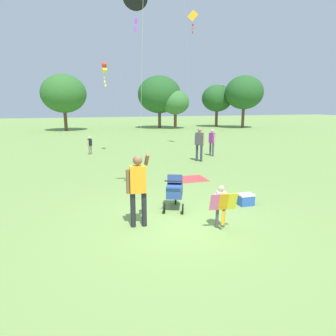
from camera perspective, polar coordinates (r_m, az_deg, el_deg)
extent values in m
plane|color=#75994C|center=(7.81, 1.30, -10.48)|extent=(120.00, 120.00, 0.00)
cylinder|color=brown|center=(35.10, -19.10, 8.49)|extent=(0.36, 0.36, 2.09)
ellipsoid|color=#2D6628|center=(35.05, -19.45, 13.35)|extent=(4.84, 4.36, 4.12)
cylinder|color=brown|center=(36.73, -1.63, 9.19)|extent=(0.36, 0.36, 1.95)
ellipsoid|color=#235623|center=(36.69, -1.66, 13.96)|extent=(5.21, 4.69, 4.43)
cylinder|color=brown|center=(36.01, 1.41, 8.99)|extent=(0.36, 0.36, 1.78)
ellipsoid|color=#387033|center=(35.95, 1.43, 12.52)|extent=(3.32, 2.99, 2.82)
cylinder|color=brown|center=(39.33, 9.29, 9.31)|extent=(0.36, 0.36, 2.05)
ellipsoid|color=#235623|center=(39.29, 9.43, 13.10)|extent=(3.95, 3.55, 3.35)
cylinder|color=brown|center=(38.14, 14.22, 9.27)|extent=(0.36, 0.36, 2.39)
ellipsoid|color=#235623|center=(38.12, 14.47, 13.90)|extent=(4.72, 4.25, 4.01)
cylinder|color=#4C4C51|center=(7.58, 10.65, -9.26)|extent=(0.08, 0.08, 0.53)
cylinder|color=#4C4C51|center=(7.53, 9.43, -9.37)|extent=(0.08, 0.08, 0.53)
cube|color=silver|center=(7.40, 10.18, -5.96)|extent=(0.25, 0.17, 0.40)
cylinder|color=beige|center=(7.46, 11.23, -6.09)|extent=(0.06, 0.06, 0.35)
cylinder|color=beige|center=(7.36, 9.09, -6.24)|extent=(0.06, 0.06, 0.35)
sphere|color=beige|center=(7.32, 10.26, -3.86)|extent=(0.14, 0.14, 0.14)
cube|color=yellow|center=(7.31, 12.27, -6.30)|extent=(0.24, 0.19, 0.44)
cube|color=#F4A319|center=(7.24, 10.63, -6.43)|extent=(0.24, 0.19, 0.44)
cube|color=pink|center=(7.17, 8.96, -6.54)|extent=(0.24, 0.19, 0.44)
cube|color=#F4A319|center=(7.36, 10.56, -9.49)|extent=(0.08, 0.02, 0.36)
cylinder|color=#232328|center=(7.47, -6.75, -8.00)|extent=(0.13, 0.13, 0.89)
cylinder|color=#232328|center=(7.49, -4.61, -7.89)|extent=(0.13, 0.13, 0.89)
cube|color=orange|center=(7.25, -5.81, -2.17)|extent=(0.41, 0.28, 0.67)
cylinder|color=brown|center=(7.25, -7.72, -2.60)|extent=(0.10, 0.10, 0.59)
cylinder|color=brown|center=(7.32, -4.10, 1.67)|extent=(0.15, 0.55, 0.42)
sphere|color=brown|center=(7.15, -5.90, 1.49)|extent=(0.23, 0.23, 0.23)
cylinder|color=black|center=(9.14, 1.48, -6.09)|extent=(0.14, 0.27, 0.28)
cylinder|color=black|center=(8.41, -0.72, -7.76)|extent=(0.14, 0.27, 0.28)
cylinder|color=black|center=(8.37, 2.85, -7.87)|extent=(0.14, 0.27, 0.28)
cube|color=#2D4C93|center=(8.61, 1.28, -4.32)|extent=(0.65, 0.76, 0.36)
cube|color=navy|center=(8.65, 1.36, -2.18)|extent=(0.54, 0.54, 0.35)
cylinder|color=black|center=(8.06, 1.04, -2.54)|extent=(0.46, 0.22, 0.04)
cube|color=purple|center=(9.39, -6.20, 26.33)|extent=(0.09, 0.06, 0.14)
cube|color=purple|center=(9.30, -6.36, 25.07)|extent=(0.09, 0.07, 0.14)
cylinder|color=silver|center=(8.17, -5.20, 11.10)|extent=(0.18, 1.91, 5.72)
cube|color=red|center=(18.31, -12.17, 18.85)|extent=(0.27, 0.32, 0.29)
cube|color=yellow|center=(18.27, -12.12, 17.90)|extent=(0.27, 0.32, 0.29)
cube|color=yellow|center=(18.28, -12.14, 16.66)|extent=(0.08, 0.04, 0.14)
cube|color=yellow|center=(18.25, -12.09, 15.97)|extent=(0.08, 0.05, 0.14)
cube|color=yellow|center=(18.17, -11.94, 15.30)|extent=(0.08, 0.05, 0.14)
cylinder|color=silver|center=(16.90, -10.18, 10.16)|extent=(0.71, 2.68, 4.86)
cube|color=#F4A319|center=(20.82, 4.81, 27.19)|extent=(0.49, 0.70, 0.77)
cube|color=red|center=(20.71, 4.82, 25.73)|extent=(0.09, 0.07, 0.14)
cube|color=red|center=(20.59, 4.69, 25.19)|extent=(0.08, 0.06, 0.14)
cube|color=red|center=(20.57, 4.75, 24.57)|extent=(0.08, 0.07, 0.14)
cylinder|color=silver|center=(18.22, 3.89, 15.73)|extent=(1.79, 3.48, 8.21)
cylinder|color=#4C4C51|center=(17.40, 8.66, 3.50)|extent=(0.11, 0.11, 0.77)
cylinder|color=#4C4C51|center=(17.58, 8.14, 3.61)|extent=(0.11, 0.11, 0.77)
cube|color=purple|center=(17.40, 8.47, 5.76)|extent=(0.29, 0.38, 0.58)
cylinder|color=tan|center=(17.24, 8.92, 5.55)|extent=(0.08, 0.08, 0.52)
cylinder|color=tan|center=(17.56, 8.01, 5.70)|extent=(0.08, 0.08, 0.52)
sphere|color=tan|center=(17.36, 8.51, 7.10)|extent=(0.20, 0.20, 0.20)
cylinder|color=#33384C|center=(15.73, 6.43, 2.80)|extent=(0.13, 0.13, 0.87)
cylinder|color=#33384C|center=(15.87, 5.59, 2.91)|extent=(0.13, 0.13, 0.87)
cube|color=#4C4C56|center=(15.69, 6.07, 5.59)|extent=(0.41, 0.45, 0.65)
cylinder|color=#A37556|center=(15.57, 6.82, 5.36)|extent=(0.09, 0.09, 0.58)
cylinder|color=#A37556|center=(15.82, 5.33, 5.50)|extent=(0.09, 0.09, 0.58)
sphere|color=#A37556|center=(15.64, 6.11, 7.27)|extent=(0.22, 0.22, 0.22)
cylinder|color=#7F705B|center=(18.37, -14.91, 3.32)|extent=(0.08, 0.08, 0.54)
cylinder|color=#7F705B|center=(18.50, -14.57, 3.40)|extent=(0.08, 0.08, 0.54)
cube|color=black|center=(18.37, -14.82, 4.80)|extent=(0.27, 0.27, 0.40)
cylinder|color=beige|center=(18.27, -15.12, 4.66)|extent=(0.06, 0.06, 0.36)
cylinder|color=beige|center=(18.49, -14.52, 4.78)|extent=(0.06, 0.06, 0.36)
sphere|color=beige|center=(18.34, -14.87, 5.68)|extent=(0.14, 0.14, 0.14)
cube|color=#CC3D3D|center=(12.08, 3.86, -2.15)|extent=(1.47, 1.07, 0.02)
cube|color=#2D5BB7|center=(9.34, 14.73, -6.03)|extent=(0.44, 0.32, 0.30)
cube|color=white|center=(9.29, 14.79, -5.00)|extent=(0.45, 0.33, 0.05)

